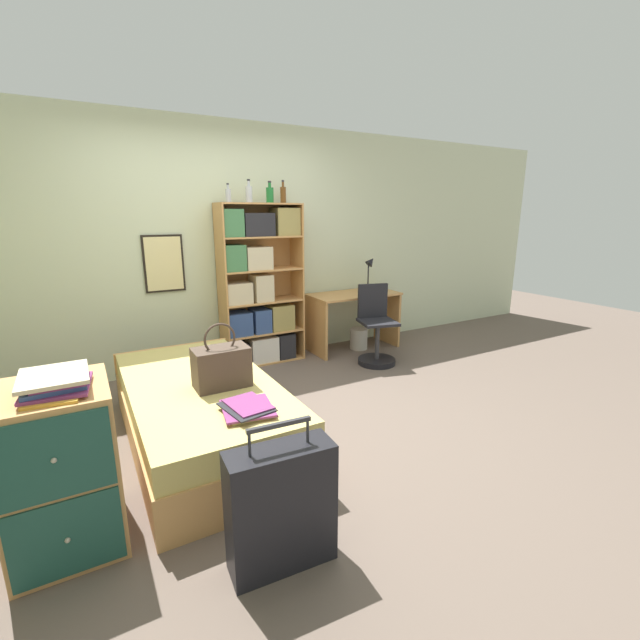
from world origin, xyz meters
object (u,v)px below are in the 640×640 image
Objects in this scene: book_stack_on_bed at (247,408)px; dresser at (62,469)px; bed at (201,411)px; desk_chair at (376,337)px; bottle_brown at (249,194)px; magazine_pile_on_dresser at (55,383)px; waste_bin at (359,339)px; bottle_blue at (283,194)px; desk_lamp at (370,267)px; bottle_clear at (270,194)px; handbag at (221,366)px; desk at (353,310)px; suitcase at (281,507)px; bottle_green at (228,195)px; bookcase at (258,289)px.

dresser is (-0.99, -0.05, -0.07)m from book_stack_on_bed.
desk_chair is (2.16, 0.74, 0.06)m from bed.
book_stack_on_bed is 1.63× the size of bottle_brown.
waste_bin is at bearing 32.88° from magazine_pile_on_dresser.
dresser is at bearing -135.88° from bottle_blue.
dresser reaches higher than book_stack_on_bed.
bottle_clear is at bearing 179.06° from desk_lamp.
desk is at bearing 35.31° from handbag.
handbag is 1.98× the size of bottle_brown.
magazine_pile_on_dresser reaches higher than handbag.
bottle_green is (0.71, 2.78, 1.52)m from suitcase.
book_stack_on_bed is at bearing -113.53° from bookcase.
waste_bin is (3.10, 2.01, -0.76)m from magazine_pile_on_dresser.
book_stack_on_bed reaches higher than waste_bin.
desk_lamp is (1.55, -0.02, -0.85)m from bottle_brown.
desk_chair is (1.21, -0.63, -1.55)m from bottle_brown.
handbag is 1.12m from dresser.
desk_lamp is (1.75, -0.07, -0.83)m from bottle_green.
handbag is 1.03× the size of desk_lamp.
magazine_pile_on_dresser is at bearing -133.41° from bottle_clear.
dresser is (-0.89, 0.66, 0.12)m from suitcase.
desk_chair is 3.42× the size of waste_bin.
waste_bin is (1.54, -0.16, -1.70)m from bottle_green.
suitcase is 2.89× the size of waste_bin.
bottle_blue reaches higher than book_stack_on_bed.
book_stack_on_bed is 0.21× the size of bookcase.
book_stack_on_bed is (0.01, -0.47, -0.12)m from handbag.
waste_bin is at bearing -4.80° from bottle_brown.
waste_bin is (2.15, 1.91, -0.37)m from book_stack_on_bed.
bottle_green is at bearing 62.23° from bed.
bottle_clear is 0.50× the size of desk_lamp.
desk is at bearing -172.09° from desk_lamp.
suitcase is at bearing -129.45° from desk.
desk_lamp is (2.38, 1.53, 0.38)m from handbag.
magazine_pile_on_dresser is at bearing -125.91° from bottle_green.
waste_bin is at bearing -47.10° from desk.
bottle_green reaches higher than desk_lamp.
suitcase is 2.99m from desk_chair.
bottle_brown is (-0.08, -0.04, 1.00)m from bookcase.
bed is at bearing -133.27° from bottle_blue.
bottle_brown is at bearing 179.26° from desk_lamp.
dresser is at bearing -154.40° from desk_chair.
bookcase is (1.03, 1.41, 0.61)m from bed.
bottle_blue is (1.35, 2.83, 1.54)m from suitcase.
suitcase reaches higher than book_stack_on_bed.
dresser reaches higher than bed.
bottle_blue is 0.22× the size of desk.
book_stack_on_bed is 1.46× the size of waste_bin.
magazine_pile_on_dresser is 3.07m from bottle_clear.
dresser is 3.97m from desk_lamp.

